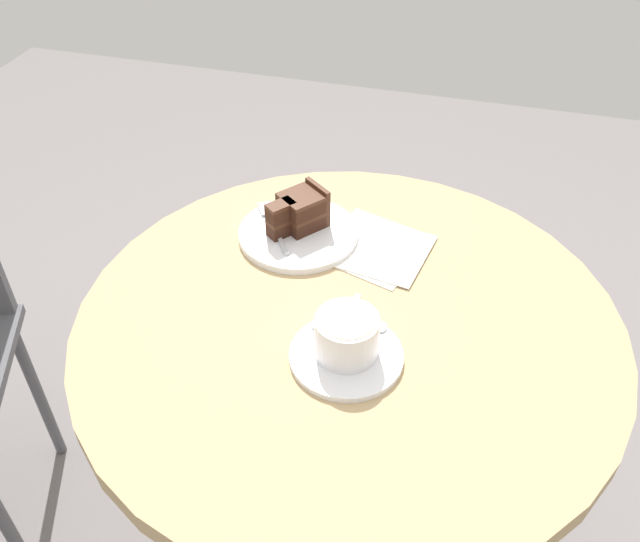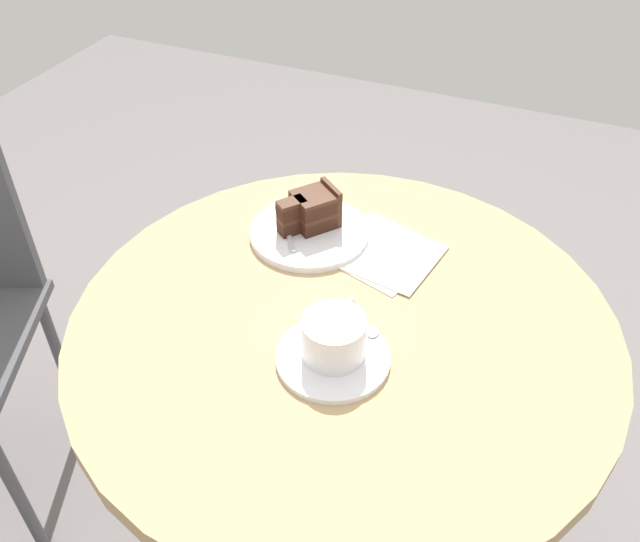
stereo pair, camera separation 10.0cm
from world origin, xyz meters
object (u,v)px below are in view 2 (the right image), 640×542
at_px(cake_slice, 312,210).
at_px(teaspoon, 353,331).
at_px(fork, 284,218).
at_px(napkin, 384,253).
at_px(cake_plate, 309,232).
at_px(coffee_cup, 334,336).
at_px(saucer, 333,358).

bearing_deg(cake_slice, teaspoon, -143.52).
distance_m(fork, napkin, 0.18).
distance_m(teaspoon, cake_plate, 0.24).
bearing_deg(napkin, coffee_cup, -177.74).
distance_m(saucer, cake_plate, 0.28).
height_order(saucer, fork, fork).
height_order(coffee_cup, napkin, coffee_cup).
xyz_separation_m(cake_slice, napkin, (-0.01, -0.13, -0.04)).
relative_size(teaspoon, fork, 0.76).
xyz_separation_m(teaspoon, fork, (0.20, 0.20, 0.00)).
relative_size(coffee_cup, cake_plate, 0.59).
height_order(coffee_cup, cake_plate, coffee_cup).
xyz_separation_m(coffee_cup, cake_slice, (0.25, 0.14, 0.00)).
distance_m(saucer, napkin, 0.25).
bearing_deg(coffee_cup, napkin, 2.26).
xyz_separation_m(coffee_cup, cake_plate, (0.24, 0.14, -0.03)).
bearing_deg(coffee_cup, saucer, -168.85).
height_order(saucer, coffee_cup, coffee_cup).
height_order(coffee_cup, teaspoon, coffee_cup).
height_order(coffee_cup, fork, coffee_cup).
height_order(cake_plate, napkin, cake_plate).
xyz_separation_m(cake_slice, fork, (-0.00, 0.05, -0.03)).
bearing_deg(cake_plate, coffee_cup, -149.34).
xyz_separation_m(saucer, napkin, (0.24, 0.01, -0.00)).
height_order(saucer, teaspoon, teaspoon).
relative_size(coffee_cup, cake_slice, 1.11).
distance_m(cake_slice, fork, 0.06).
bearing_deg(coffee_cup, cake_plate, 30.66).
distance_m(cake_plate, napkin, 0.13).
relative_size(coffee_cup, napkin, 0.58).
distance_m(teaspoon, fork, 0.28).
distance_m(coffee_cup, napkin, 0.24).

